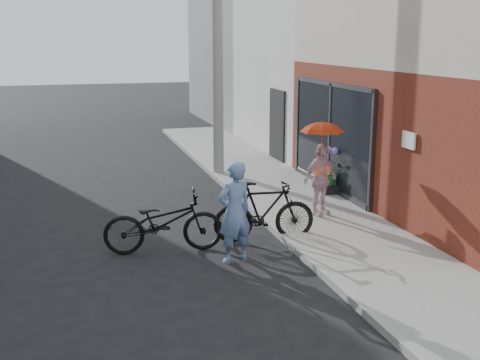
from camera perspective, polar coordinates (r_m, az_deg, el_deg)
name	(u,v)px	position (r m, az deg, el deg)	size (l,w,h in m)	color
ground	(243,257)	(10.24, 0.33, -7.33)	(80.00, 80.00, 0.00)	black
sidewalk	(312,212)	(12.69, 6.85, -3.00)	(2.20, 24.00, 0.12)	gray
curb	(260,216)	(12.30, 1.86, -3.45)	(0.12, 24.00, 0.12)	#9E9E99
plaster_building	(375,41)	(20.72, 12.69, 12.76)	(8.00, 6.00, 7.00)	silver
east_building_far	(297,40)	(27.07, 5.38, 13.11)	(8.00, 8.00, 7.00)	gray
utility_pole	(218,42)	(15.65, -2.15, 12.95)	(0.28, 0.28, 7.00)	#9E9E99
officer	(235,212)	(9.79, -0.52, -3.07)	(0.62, 0.41, 1.70)	#6989BB
bike_left	(164,222)	(10.40, -7.26, -3.97)	(0.71, 2.05, 1.07)	black
bike_right	(264,211)	(10.87, 2.31, -3.00)	(0.52, 1.85, 1.11)	black
kimono_woman	(320,180)	(12.11, 7.63, 0.04)	(0.85, 0.36, 1.46)	beige
parasol	(322,126)	(11.91, 7.79, 5.13)	(0.81, 0.81, 0.71)	#DD491A
planter	(330,189)	(13.98, 8.50, -0.85)	(0.37, 0.37, 0.19)	black
potted_plant	(330,173)	(13.89, 8.55, 0.68)	(0.51, 0.44, 0.57)	#276129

